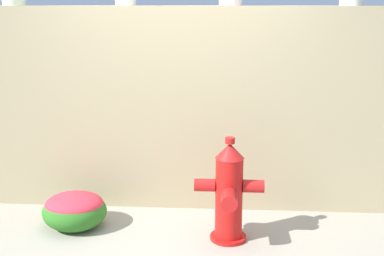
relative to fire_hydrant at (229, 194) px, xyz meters
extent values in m
plane|color=#9C9484|center=(-0.50, -0.19, -0.42)|extent=(24.00, 24.00, 0.00)
cube|color=tan|center=(-0.50, 0.82, 0.56)|extent=(6.02, 0.36, 1.96)
cylinder|color=red|center=(0.00, 0.01, -0.41)|extent=(0.31, 0.31, 0.03)
cylinder|color=red|center=(0.00, 0.01, -0.06)|extent=(0.23, 0.23, 0.73)
cone|color=red|center=(0.00, 0.01, 0.38)|extent=(0.24, 0.24, 0.13)
cylinder|color=red|center=(0.00, 0.01, 0.46)|extent=(0.08, 0.08, 0.05)
cylinder|color=red|center=(-0.21, 0.01, 0.07)|extent=(0.18, 0.11, 0.11)
cylinder|color=red|center=(0.21, 0.01, 0.07)|extent=(0.18, 0.11, 0.11)
cylinder|color=red|center=(0.00, -0.20, 0.03)|extent=(0.14, 0.20, 0.14)
ellipsoid|color=#2D7021|center=(-1.39, 0.16, -0.27)|extent=(0.58, 0.52, 0.34)
ellipsoid|color=#E32F3E|center=(-1.39, 0.16, -0.20)|extent=(0.52, 0.47, 0.18)
camera|label=1|loc=(-0.06, -3.95, 1.58)|focal=46.64mm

